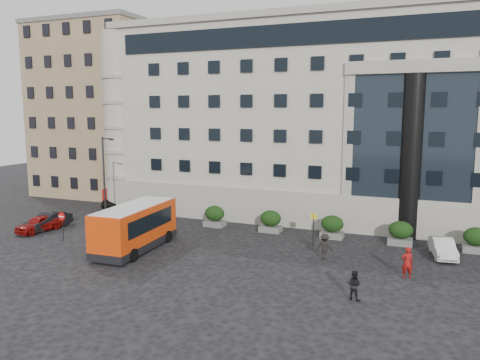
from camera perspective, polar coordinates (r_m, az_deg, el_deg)
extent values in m
plane|color=black|center=(33.30, -2.49, -9.30)|extent=(120.00, 120.00, 0.00)
cube|color=#9F9B8D|center=(51.39, 13.97, 6.92)|extent=(44.00, 24.00, 18.00)
cylinder|color=black|center=(39.37, 20.14, 2.62)|extent=(1.80, 1.80, 13.00)
cube|color=#846C4D|center=(61.37, -15.54, 8.00)|extent=(14.00, 14.00, 20.00)
cube|color=#83694C|center=(77.99, -9.25, 8.96)|extent=(13.00, 13.00, 22.00)
cube|color=#595957|center=(41.66, -3.10, -5.31)|extent=(1.80, 1.20, 0.50)
ellipsoid|color=black|center=(41.46, -3.11, -4.07)|extent=(1.80, 1.26, 1.34)
cube|color=#595957|center=(39.82, 3.74, -5.96)|extent=(1.80, 1.20, 0.50)
ellipsoid|color=black|center=(39.60, 3.76, -4.68)|extent=(1.80, 1.26, 1.34)
cube|color=#595957|center=(38.58, 11.15, -6.58)|extent=(1.80, 1.20, 0.50)
ellipsoid|color=black|center=(38.36, 11.19, -5.25)|extent=(1.80, 1.26, 1.34)
cube|color=#595957|center=(38.03, 18.93, -7.10)|extent=(1.80, 1.20, 0.50)
ellipsoid|color=black|center=(37.80, 19.00, -5.76)|extent=(1.80, 1.26, 1.34)
cube|color=#595957|center=(38.18, 26.80, -7.50)|extent=(1.80, 1.20, 0.50)
ellipsoid|color=black|center=(37.95, 26.90, -6.17)|extent=(1.80, 1.26, 1.34)
cylinder|color=#262628|center=(41.04, -16.21, -0.51)|extent=(0.16, 0.16, 8.00)
cylinder|color=#262628|center=(40.36, -15.93, 4.86)|extent=(0.90, 0.12, 0.12)
cube|color=black|center=(40.09, -15.41, 4.79)|extent=(0.35, 0.18, 0.14)
cylinder|color=#262628|center=(35.85, 8.94, -6.03)|extent=(0.08, 0.08, 2.50)
cube|color=yellow|center=(35.60, 8.98, -4.39)|extent=(0.50, 0.06, 0.45)
cylinder|color=#262628|center=(39.24, -20.79, -5.44)|extent=(0.08, 0.08, 2.20)
cylinder|color=red|center=(39.00, -20.92, -4.18)|extent=(0.64, 0.05, 0.64)
cube|color=white|center=(38.97, -20.96, -4.19)|extent=(0.45, 0.04, 0.10)
cube|color=red|center=(35.25, -12.67, -5.29)|extent=(3.08, 7.99, 2.71)
cube|color=black|center=(35.61, -12.60, -7.56)|extent=(3.12, 8.03, 0.55)
cube|color=black|center=(35.18, -12.69, -4.83)|extent=(3.05, 6.26, 1.18)
cube|color=silver|center=(34.97, -12.74, -3.21)|extent=(2.93, 7.59, 0.18)
cylinder|color=black|center=(34.34, -16.75, -8.32)|extent=(0.32, 0.91, 0.90)
cylinder|color=black|center=(32.88, -12.88, -8.92)|extent=(0.32, 0.91, 0.90)
cylinder|color=black|center=(38.36, -12.35, -6.39)|extent=(0.32, 0.91, 0.90)
cylinder|color=black|center=(37.07, -8.76, -6.82)|extent=(0.32, 0.91, 0.90)
cube|color=#940E0A|center=(53.53, -13.46, -1.08)|extent=(2.38, 3.59, 2.44)
cube|color=#940E0A|center=(51.52, -14.97, -1.94)|extent=(2.20, 1.64, 1.66)
cube|color=black|center=(50.91, -15.42, -1.69)|extent=(1.85, 0.19, 0.78)
cylinder|color=black|center=(52.34, -15.85, -2.60)|extent=(0.29, 0.83, 0.82)
cylinder|color=black|center=(51.14, -13.89, -2.78)|extent=(0.29, 0.83, 0.82)
cylinder|color=black|center=(54.94, -13.91, -2.02)|extent=(0.29, 0.83, 0.82)
cylinder|color=black|center=(53.80, -12.01, -2.17)|extent=(0.29, 0.83, 0.82)
imported|color=maroon|center=(43.19, -23.24, -4.89)|extent=(2.18, 4.29, 1.40)
imported|color=black|center=(43.85, -22.35, -4.62)|extent=(1.72, 4.43, 1.44)
imported|color=black|center=(46.09, -11.00, -3.47)|extent=(2.61, 5.39, 1.51)
imported|color=black|center=(51.49, -14.44, -2.38)|extent=(3.20, 5.46, 1.43)
imported|color=silver|center=(35.96, 23.49, -7.58)|extent=(2.01, 4.13, 1.30)
imported|color=maroon|center=(30.65, 19.71, -9.45)|extent=(0.82, 0.65, 1.97)
imported|color=black|center=(26.61, 13.71, -12.33)|extent=(0.92, 0.79, 1.63)
imported|color=black|center=(32.86, 10.29, -8.02)|extent=(1.20, 0.71, 1.82)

